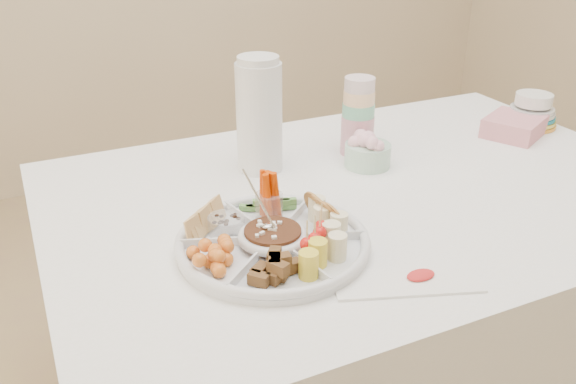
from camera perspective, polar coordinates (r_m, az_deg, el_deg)
name	(u,v)px	position (r m, az deg, el deg)	size (l,w,h in m)	color
dining_table	(362,314)	(1.68, 6.96, -11.30)	(1.52, 1.02, 0.76)	white
party_tray	(273,240)	(1.21, -1.43, -4.49)	(0.38, 0.38, 0.04)	silver
bean_dip	(273,236)	(1.21, -1.44, -4.18)	(0.11, 0.11, 0.04)	#472313
tortillas	(324,212)	(1.27, 3.42, -1.90)	(0.09, 0.09, 0.05)	#986441
carrot_cucumber	(268,192)	(1.30, -1.89, -0.02)	(0.12, 0.12, 0.11)	#D13B00
pita_raisins	(215,217)	(1.25, -6.81, -2.37)	(0.10, 0.10, 0.06)	tan
cherries	(215,254)	(1.15, -6.84, -5.81)	(0.12, 0.12, 0.05)	gold
granola_chunks	(278,270)	(1.09, -0.91, -7.34)	(0.10, 0.10, 0.04)	brown
banana_tomato	(335,238)	(1.15, 4.43, -4.27)	(0.12, 0.12, 0.10)	#FFE091
cup_stack	(358,110)	(1.64, 6.61, 7.63)	(0.09, 0.09, 0.24)	silver
thermos	(259,114)	(1.52, -2.71, 7.33)	(0.11, 0.11, 0.30)	silver
flower_bowl	(368,150)	(1.59, 7.48, 3.94)	(0.12, 0.12, 0.09)	silver
napkin_stack	(514,126)	(1.91, 20.40, 5.78)	(0.17, 0.14, 0.06)	pink
plate_stack	(532,111)	(2.00, 21.86, 7.09)	(0.15, 0.15, 0.10)	gold
placemat	(407,282)	(1.14, 11.06, -8.25)	(0.27, 0.09, 0.01)	white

